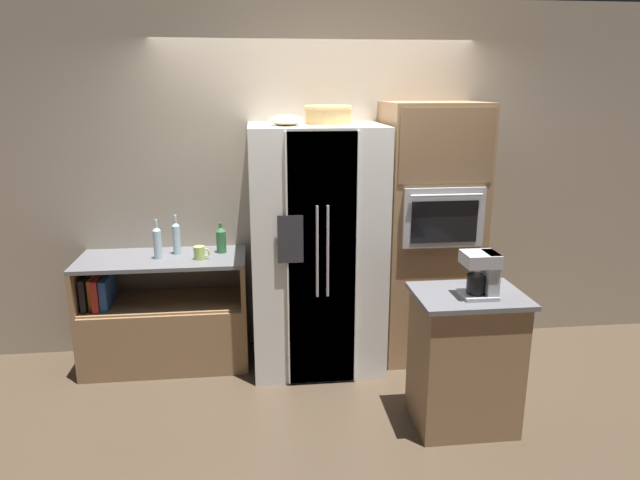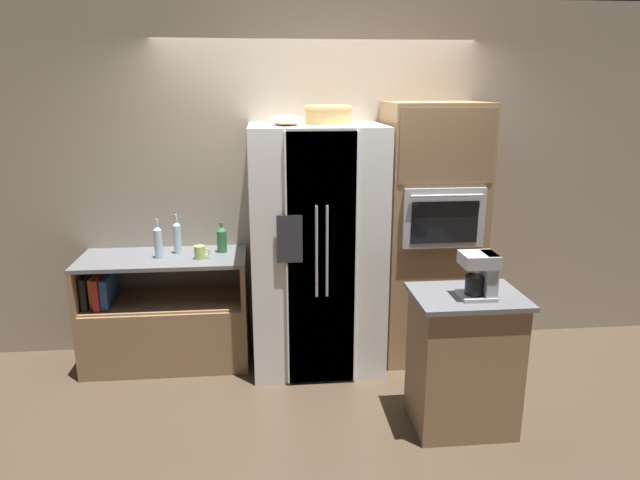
{
  "view_description": "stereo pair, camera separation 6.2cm",
  "coord_description": "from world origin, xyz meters",
  "px_view_note": "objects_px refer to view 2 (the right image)",
  "views": [
    {
      "loc": [
        -0.49,
        -4.1,
        2.15
      ],
      "look_at": [
        -0.02,
        -0.0,
        1.03
      ],
      "focal_mm": 32.0,
      "sensor_mm": 36.0,
      "label": 1
    },
    {
      "loc": [
        -0.42,
        -4.11,
        2.15
      ],
      "look_at": [
        -0.02,
        -0.0,
        1.03
      ],
      "focal_mm": 32.0,
      "sensor_mm": 36.0,
      "label": 2
    }
  ],
  "objects_px": {
    "wicker_basket": "(328,114)",
    "mug": "(200,252)",
    "bottle_short": "(158,241)",
    "coffee_maker": "(481,274)",
    "bottle_tall": "(222,239)",
    "refrigerator": "(317,249)",
    "fruit_bowl": "(286,120)",
    "wall_oven": "(430,233)",
    "bottle_wide": "(177,237)"
  },
  "relations": [
    {
      "from": "wicker_basket",
      "to": "mug",
      "type": "bearing_deg",
      "value": -176.51
    },
    {
      "from": "bottle_short",
      "to": "mug",
      "type": "height_order",
      "value": "bottle_short"
    },
    {
      "from": "coffee_maker",
      "to": "bottle_tall",
      "type": "bearing_deg",
      "value": 142.76
    },
    {
      "from": "refrigerator",
      "to": "bottle_short",
      "type": "bearing_deg",
      "value": 176.48
    },
    {
      "from": "mug",
      "to": "coffee_maker",
      "type": "distance_m",
      "value": 2.08
    },
    {
      "from": "mug",
      "to": "bottle_short",
      "type": "bearing_deg",
      "value": 170.61
    },
    {
      "from": "refrigerator",
      "to": "mug",
      "type": "relative_size",
      "value": 15.59
    },
    {
      "from": "bottle_short",
      "to": "bottle_tall",
      "type": "bearing_deg",
      "value": 13.8
    },
    {
      "from": "fruit_bowl",
      "to": "coffee_maker",
      "type": "height_order",
      "value": "fruit_bowl"
    },
    {
      "from": "wall_oven",
      "to": "bottle_wide",
      "type": "xyz_separation_m",
      "value": [
        -1.98,
        0.11,
        -0.01
      ]
    },
    {
      "from": "refrigerator",
      "to": "wall_oven",
      "type": "distance_m",
      "value": 0.92
    },
    {
      "from": "wicker_basket",
      "to": "bottle_short",
      "type": "relative_size",
      "value": 1.18
    },
    {
      "from": "wall_oven",
      "to": "fruit_bowl",
      "type": "relative_size",
      "value": 8.38
    },
    {
      "from": "fruit_bowl",
      "to": "bottle_wide",
      "type": "xyz_separation_m",
      "value": [
        -0.85,
        0.26,
        -0.9
      ]
    },
    {
      "from": "refrigerator",
      "to": "mug",
      "type": "height_order",
      "value": "refrigerator"
    },
    {
      "from": "bottle_tall",
      "to": "bottle_short",
      "type": "relative_size",
      "value": 0.78
    },
    {
      "from": "bottle_tall",
      "to": "bottle_short",
      "type": "xyz_separation_m",
      "value": [
        -0.47,
        -0.12,
        0.02
      ]
    },
    {
      "from": "wicker_basket",
      "to": "bottle_wide",
      "type": "height_order",
      "value": "wicker_basket"
    },
    {
      "from": "bottle_short",
      "to": "mug",
      "type": "bearing_deg",
      "value": -9.39
    },
    {
      "from": "refrigerator",
      "to": "bottle_short",
      "type": "height_order",
      "value": "refrigerator"
    },
    {
      "from": "refrigerator",
      "to": "bottle_tall",
      "type": "height_order",
      "value": "refrigerator"
    },
    {
      "from": "fruit_bowl",
      "to": "bottle_short",
      "type": "height_order",
      "value": "fruit_bowl"
    },
    {
      "from": "refrigerator",
      "to": "wicker_basket",
      "type": "xyz_separation_m",
      "value": [
        0.1,
        0.08,
        1.01
      ]
    },
    {
      "from": "bottle_tall",
      "to": "bottle_short",
      "type": "height_order",
      "value": "bottle_short"
    },
    {
      "from": "bottle_wide",
      "to": "wicker_basket",
      "type": "bearing_deg",
      "value": -5.08
    },
    {
      "from": "bottle_wide",
      "to": "mug",
      "type": "bearing_deg",
      "value": -41.0
    },
    {
      "from": "bottle_short",
      "to": "bottle_wide",
      "type": "distance_m",
      "value": 0.17
    },
    {
      "from": "coffee_maker",
      "to": "fruit_bowl",
      "type": "bearing_deg",
      "value": 138.96
    },
    {
      "from": "wall_oven",
      "to": "wicker_basket",
      "type": "xyz_separation_m",
      "value": [
        -0.81,
        0.01,
        0.93
      ]
    },
    {
      "from": "fruit_bowl",
      "to": "mug",
      "type": "height_order",
      "value": "fruit_bowl"
    },
    {
      "from": "refrigerator",
      "to": "fruit_bowl",
      "type": "bearing_deg",
      "value": -161.81
    },
    {
      "from": "fruit_bowl",
      "to": "refrigerator",
      "type": "bearing_deg",
      "value": 18.19
    },
    {
      "from": "wicker_basket",
      "to": "wall_oven",
      "type": "bearing_deg",
      "value": -0.7
    },
    {
      "from": "refrigerator",
      "to": "coffee_maker",
      "type": "distance_m",
      "value": 1.39
    },
    {
      "from": "refrigerator",
      "to": "bottle_wide",
      "type": "xyz_separation_m",
      "value": [
        -1.07,
        0.19,
        0.07
      ]
    },
    {
      "from": "wicker_basket",
      "to": "mug",
      "type": "distance_m",
      "value": 1.42
    },
    {
      "from": "wicker_basket",
      "to": "mug",
      "type": "relative_size",
      "value": 2.97
    },
    {
      "from": "bottle_tall",
      "to": "bottle_short",
      "type": "distance_m",
      "value": 0.48
    },
    {
      "from": "wall_oven",
      "to": "bottle_short",
      "type": "xyz_separation_m",
      "value": [
        -2.11,
        0.0,
        -0.01
      ]
    },
    {
      "from": "wicker_basket",
      "to": "fruit_bowl",
      "type": "height_order",
      "value": "wicker_basket"
    },
    {
      "from": "bottle_wide",
      "to": "coffee_maker",
      "type": "relative_size",
      "value": 1.11
    },
    {
      "from": "wicker_basket",
      "to": "bottle_tall",
      "type": "relative_size",
      "value": 1.51
    },
    {
      "from": "wicker_basket",
      "to": "bottle_short",
      "type": "xyz_separation_m",
      "value": [
        -1.3,
        -0.01,
        -0.94
      ]
    },
    {
      "from": "bottle_tall",
      "to": "mug",
      "type": "distance_m",
      "value": 0.23
    },
    {
      "from": "bottle_tall",
      "to": "coffee_maker",
      "type": "height_order",
      "value": "coffee_maker"
    },
    {
      "from": "wall_oven",
      "to": "wicker_basket",
      "type": "relative_size",
      "value": 5.69
    },
    {
      "from": "bottle_short",
      "to": "coffee_maker",
      "type": "xyz_separation_m",
      "value": [
        2.1,
        -1.12,
        0.05
      ]
    },
    {
      "from": "bottle_tall",
      "to": "refrigerator",
      "type": "bearing_deg",
      "value": -14.47
    },
    {
      "from": "fruit_bowl",
      "to": "bottle_wide",
      "type": "height_order",
      "value": "fruit_bowl"
    },
    {
      "from": "mug",
      "to": "coffee_maker",
      "type": "height_order",
      "value": "coffee_maker"
    }
  ]
}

